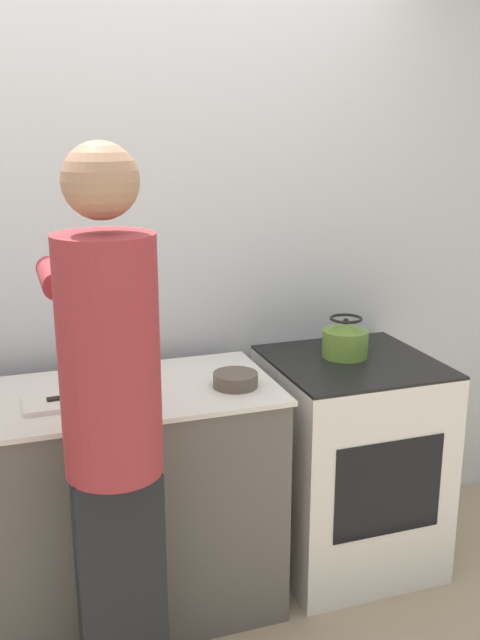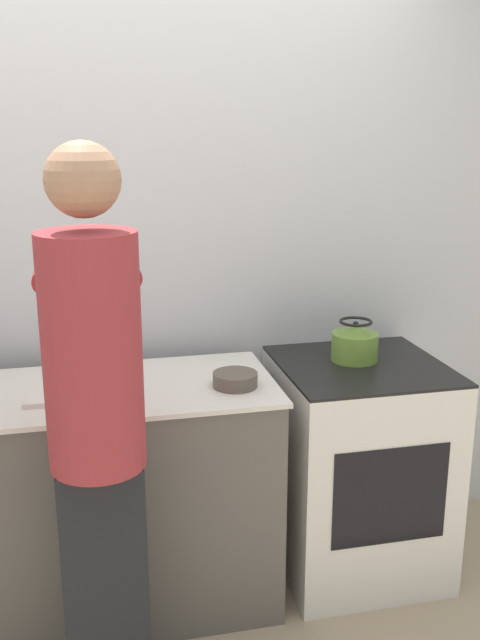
% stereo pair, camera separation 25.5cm
% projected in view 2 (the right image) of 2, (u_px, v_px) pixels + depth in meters
% --- Properties ---
extents(wall_back, '(8.00, 0.05, 2.60)m').
position_uv_depth(wall_back, '(126.00, 257.00, 2.91)').
color(wall_back, silver).
rests_on(wall_back, ground_plane).
extents(counter, '(1.73, 0.60, 0.90)m').
position_uv_depth(counter, '(46.00, 506.00, 2.66)').
color(counter, '#5B5651').
rests_on(counter, ground_plane).
extents(oven, '(0.65, 0.65, 0.90)m').
position_uv_depth(oven, '(357.00, 467.00, 2.96)').
color(oven, silver).
rests_on(oven, ground_plane).
extents(person, '(0.32, 0.57, 1.79)m').
position_uv_depth(person, '(96.00, 417.00, 2.10)').
color(person, black).
rests_on(person, ground_plane).
extents(cutting_board, '(0.37, 0.19, 0.02)m').
position_uv_depth(cutting_board, '(78.00, 393.00, 2.52)').
color(cutting_board, silver).
rests_on(cutting_board, counter).
extents(knife, '(0.19, 0.04, 0.01)m').
position_uv_depth(knife, '(73.00, 390.00, 2.51)').
color(knife, silver).
rests_on(knife, cutting_board).
extents(kettle, '(0.19, 0.19, 0.17)m').
position_uv_depth(kettle, '(355.00, 343.00, 2.87)').
color(kettle, olive).
rests_on(kettle, oven).
extents(bowl_prep, '(0.16, 0.16, 0.05)m').
position_uv_depth(bowl_prep, '(235.00, 380.00, 2.60)').
color(bowl_prep, brown).
rests_on(bowl_prep, counter).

